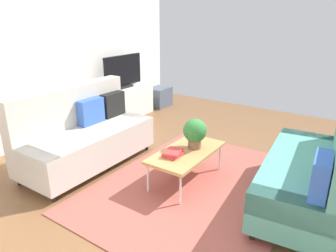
% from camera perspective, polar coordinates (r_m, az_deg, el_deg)
% --- Properties ---
extents(ground_plane, '(7.68, 7.68, 0.00)m').
position_cam_1_polar(ground_plane, '(4.03, 3.55, -10.44)').
color(ground_plane, brown).
extents(wall_far, '(6.40, 0.12, 2.90)m').
position_cam_1_polar(wall_far, '(5.49, -22.60, 12.33)').
color(wall_far, white).
rests_on(wall_far, ground_plane).
extents(area_rug, '(2.90, 2.20, 0.01)m').
position_cam_1_polar(area_rug, '(3.96, 5.43, -10.96)').
color(area_rug, '#9E4C42').
rests_on(area_rug, ground_plane).
extents(couch_beige, '(1.91, 0.86, 1.10)m').
position_cam_1_polar(couch_beige, '(4.48, -14.97, -1.54)').
color(couch_beige, '#B2ADA3').
rests_on(couch_beige, ground_plane).
extents(couch_green, '(1.98, 1.03, 1.10)m').
position_cam_1_polar(couch_green, '(3.72, 25.17, -7.46)').
color(couch_green, teal).
rests_on(couch_green, ground_plane).
extents(coffee_table, '(1.10, 0.56, 0.42)m').
position_cam_1_polar(coffee_table, '(3.91, 3.41, -4.95)').
color(coffee_table, '#B7844C').
rests_on(coffee_table, ground_plane).
extents(tv_console, '(1.40, 0.44, 0.64)m').
position_cam_1_polar(tv_console, '(6.44, -8.10, 4.26)').
color(tv_console, silver).
rests_on(tv_console, ground_plane).
extents(tv, '(1.00, 0.20, 0.64)m').
position_cam_1_polar(tv, '(6.29, -8.24, 9.79)').
color(tv, black).
rests_on(tv, tv_console).
extents(storage_trunk, '(0.52, 0.40, 0.44)m').
position_cam_1_polar(storage_trunk, '(7.23, -1.59, 5.35)').
color(storage_trunk, '#4C5666').
rests_on(storage_trunk, ground_plane).
extents(potted_plant, '(0.30, 0.30, 0.39)m').
position_cam_1_polar(potted_plant, '(3.91, 4.95, -1.11)').
color(potted_plant, brown).
rests_on(potted_plant, coffee_table).
extents(table_book_0, '(0.26, 0.20, 0.04)m').
position_cam_1_polar(table_book_0, '(3.76, 1.00, -5.20)').
color(table_book_0, red).
rests_on(table_book_0, coffee_table).
extents(table_book_1, '(0.28, 0.23, 0.03)m').
position_cam_1_polar(table_book_1, '(3.75, 1.00, -4.76)').
color(table_book_1, red).
rests_on(table_book_1, table_book_0).
extents(vase_0, '(0.14, 0.14, 0.12)m').
position_cam_1_polar(vase_0, '(5.98, -12.38, 6.57)').
color(vase_0, '#B24C4C').
rests_on(vase_0, tv_console).
extents(vase_1, '(0.11, 0.11, 0.19)m').
position_cam_1_polar(vase_1, '(6.11, -11.05, 7.25)').
color(vase_1, silver).
rests_on(vase_1, tv_console).
extents(bottle_0, '(0.06, 0.06, 0.23)m').
position_cam_1_polar(bottle_0, '(6.17, -9.31, 7.65)').
color(bottle_0, gold).
rests_on(bottle_0, tv_console).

